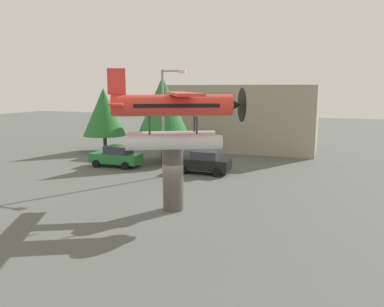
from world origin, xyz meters
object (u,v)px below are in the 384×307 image
at_px(display_pedestal, 173,178).
at_px(car_near_green, 117,156).
at_px(tree_west, 104,112).
at_px(streetlight_primary, 165,116).
at_px(floatplane_monument, 175,115).
at_px(storefront_building, 241,117).
at_px(tree_east, 163,108).
at_px(car_mid_black, 203,162).

distance_m(display_pedestal, car_near_green, 12.54).
xyz_separation_m(display_pedestal, tree_west, (-13.95, 15.39, 2.33)).
distance_m(streetlight_primary, tree_west, 13.57).
bearing_deg(display_pedestal, floatplane_monument, 26.24).
bearing_deg(car_near_green, tree_west, -51.30).
bearing_deg(storefront_building, floatplane_monument, -86.67).
xyz_separation_m(streetlight_primary, storefront_building, (2.24, 15.13, -1.12)).
bearing_deg(display_pedestal, storefront_building, 93.02).
relative_size(display_pedestal, storefront_building, 0.22).
relative_size(floatplane_monument, streetlight_primary, 1.27).
relative_size(streetlight_primary, tree_east, 1.04).
relative_size(car_mid_black, tree_east, 0.56).
relative_size(car_near_green, storefront_building, 0.27).
bearing_deg(tree_west, floatplane_monument, -47.46).
bearing_deg(streetlight_primary, storefront_building, 81.58).
relative_size(display_pedestal, streetlight_primary, 0.44).
height_order(streetlight_primary, tree_west, streetlight_primary).
relative_size(streetlight_primary, tree_west, 1.20).
height_order(floatplane_monument, storefront_building, floatplane_monument).
relative_size(tree_west, tree_east, 0.87).
xyz_separation_m(streetlight_primary, tree_west, (-10.55, 8.52, -0.46)).
relative_size(display_pedestal, tree_west, 0.53).
distance_m(floatplane_monument, car_near_green, 13.24).
bearing_deg(tree_west, streetlight_primary, -38.92).
xyz_separation_m(display_pedestal, floatplane_monument, (0.12, 0.06, 3.39)).
distance_m(car_mid_black, streetlight_primary, 4.73).
bearing_deg(floatplane_monument, car_mid_black, 72.20).
relative_size(floatplane_monument, tree_east, 1.32).
xyz_separation_m(display_pedestal, car_near_green, (-8.77, 8.92, -0.84)).
height_order(floatplane_monument, streetlight_primary, streetlight_primary).
bearing_deg(display_pedestal, car_mid_black, 97.66).
bearing_deg(car_mid_black, tree_east, -33.37).
bearing_deg(car_near_green, car_mid_black, -179.56).
bearing_deg(car_near_green, storefront_building, -120.19).
xyz_separation_m(tree_west, tree_east, (8.04, -3.31, 0.68)).
relative_size(storefront_building, tree_east, 2.09).
bearing_deg(streetlight_primary, car_near_green, 159.10).
height_order(car_mid_black, tree_east, tree_east).
height_order(display_pedestal, tree_west, tree_west).
xyz_separation_m(storefront_building, tree_east, (-4.76, -9.92, 1.35)).
height_order(floatplane_monument, tree_east, tree_east).
xyz_separation_m(floatplane_monument, storefront_building, (-1.28, 21.94, -1.73)).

